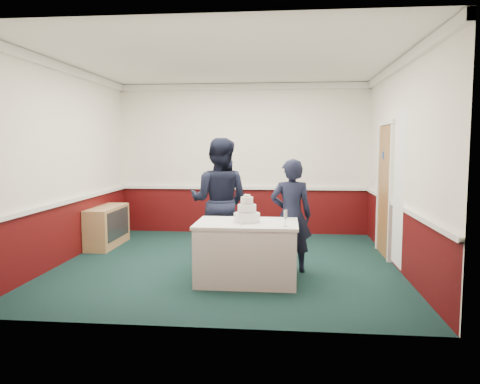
# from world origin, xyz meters

# --- Properties ---
(ground) EXTENTS (5.00, 5.00, 0.00)m
(ground) POSITION_xyz_m (0.00, 0.00, 0.00)
(ground) COLOR #132F2A
(ground) RESTS_ON ground
(room_shell) EXTENTS (5.00, 5.00, 3.00)m
(room_shell) POSITION_xyz_m (0.08, 0.61, 1.97)
(room_shell) COLOR white
(room_shell) RESTS_ON ground
(sideboard) EXTENTS (0.41, 1.20, 0.70)m
(sideboard) POSITION_xyz_m (-2.28, 1.01, 0.35)
(sideboard) COLOR tan
(sideboard) RESTS_ON ground
(cake_table) EXTENTS (1.32, 0.92, 0.79)m
(cake_table) POSITION_xyz_m (0.36, -0.90, 0.40)
(cake_table) COLOR white
(cake_table) RESTS_ON ground
(wedding_cake) EXTENTS (0.35, 0.35, 0.36)m
(wedding_cake) POSITION_xyz_m (0.36, -0.90, 0.90)
(wedding_cake) COLOR white
(wedding_cake) RESTS_ON cake_table
(cake_knife) EXTENTS (0.06, 0.22, 0.00)m
(cake_knife) POSITION_xyz_m (0.33, -1.10, 0.79)
(cake_knife) COLOR silver
(cake_knife) RESTS_ON cake_table
(champagne_flute) EXTENTS (0.05, 0.05, 0.21)m
(champagne_flute) POSITION_xyz_m (0.86, -1.18, 0.93)
(champagne_flute) COLOR silver
(champagne_flute) RESTS_ON cake_table
(person_man) EXTENTS (1.01, 0.84, 1.89)m
(person_man) POSITION_xyz_m (-0.13, 0.00, 0.95)
(person_man) COLOR black
(person_man) RESTS_ON ground
(person_woman) EXTENTS (0.60, 0.40, 1.60)m
(person_woman) POSITION_xyz_m (0.94, -0.34, 0.80)
(person_woman) COLOR black
(person_woman) RESTS_ON ground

